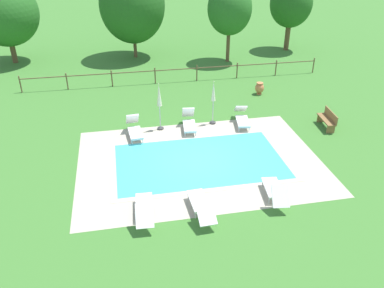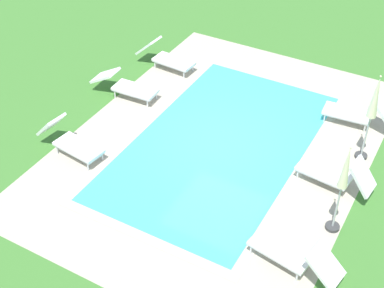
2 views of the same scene
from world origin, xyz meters
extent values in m
plane|color=#3D752D|center=(0.00, 0.00, 0.00)|extent=(160.00, 160.00, 0.00)
cube|color=#B2A893|center=(0.00, 0.00, 0.00)|extent=(10.42, 7.40, 0.01)
cube|color=#42CCD6|center=(0.00, 0.00, 0.01)|extent=(7.18, 4.16, 0.01)
cube|color=#C0B59F|center=(0.00, 2.20, 0.01)|extent=(7.66, 0.24, 0.01)
cube|color=#C0B59F|center=(0.00, -2.20, 0.01)|extent=(7.66, 0.24, 0.01)
cube|color=#C0B59F|center=(3.71, 0.00, 0.01)|extent=(0.24, 4.16, 0.01)
cube|color=#C0B59F|center=(-3.71, 0.00, 0.01)|extent=(0.24, 4.16, 0.01)
cube|color=white|center=(0.10, 2.83, 0.32)|extent=(0.74, 1.36, 0.07)
cube|color=white|center=(0.20, 3.73, 0.65)|extent=(0.66, 0.63, 0.71)
cube|color=silver|center=(0.10, 2.83, 0.26)|extent=(0.71, 1.33, 0.04)
cylinder|color=silver|center=(0.29, 2.25, 0.14)|extent=(0.04, 0.04, 0.28)
cylinder|color=silver|center=(-0.22, 2.31, 0.14)|extent=(0.04, 0.04, 0.28)
cylinder|color=silver|center=(0.41, 3.35, 0.14)|extent=(0.04, 0.04, 0.28)
cylinder|color=silver|center=(-0.09, 3.41, 0.14)|extent=(0.04, 0.04, 0.28)
cube|color=white|center=(2.22, -2.90, 0.32)|extent=(0.76, 1.36, 0.07)
cube|color=white|center=(2.10, -3.83, 0.62)|extent=(0.67, 0.70, 0.65)
cube|color=silver|center=(2.22, -2.90, 0.26)|extent=(0.72, 1.34, 0.04)
cylinder|color=silver|center=(2.03, -2.32, 0.14)|extent=(0.04, 0.04, 0.28)
cylinder|color=silver|center=(2.54, -2.38, 0.14)|extent=(0.04, 0.04, 0.28)
cylinder|color=silver|center=(1.90, -3.42, 0.14)|extent=(0.04, 0.04, 0.28)
cylinder|color=silver|center=(2.40, -3.48, 0.14)|extent=(0.04, 0.04, 0.28)
cube|color=white|center=(2.84, 2.83, 0.32)|extent=(0.81, 1.38, 0.07)
cube|color=white|center=(3.01, 3.79, 0.58)|extent=(0.71, 0.79, 0.58)
cube|color=silver|center=(2.84, 2.83, 0.26)|extent=(0.78, 1.35, 0.04)
cylinder|color=silver|center=(3.00, 2.24, 0.14)|extent=(0.04, 0.04, 0.28)
cylinder|color=silver|center=(2.50, 2.33, 0.14)|extent=(0.04, 0.04, 0.28)
cylinder|color=silver|center=(3.19, 3.33, 0.14)|extent=(0.04, 0.04, 0.28)
cylinder|color=silver|center=(2.69, 3.42, 0.14)|extent=(0.04, 0.04, 0.28)
cube|color=white|center=(-2.65, -3.00, 0.32)|extent=(0.68, 1.33, 0.07)
cube|color=white|center=(-2.71, -3.96, 0.59)|extent=(0.64, 0.71, 0.61)
cube|color=silver|center=(-2.65, -3.00, 0.26)|extent=(0.65, 1.31, 0.04)
cylinder|color=silver|center=(-2.87, -2.43, 0.14)|extent=(0.04, 0.04, 0.28)
cylinder|color=silver|center=(-2.36, -2.46, 0.14)|extent=(0.04, 0.04, 0.28)
cylinder|color=silver|center=(-2.94, -3.54, 0.14)|extent=(0.04, 0.04, 0.28)
cylinder|color=silver|center=(-2.43, -3.57, 0.14)|extent=(0.04, 0.04, 0.28)
cube|color=white|center=(-2.58, 2.59, 0.32)|extent=(0.70, 1.34, 0.07)
cube|color=white|center=(-2.65, 3.51, 0.64)|extent=(0.64, 0.64, 0.69)
cube|color=silver|center=(-2.58, 2.59, 0.26)|extent=(0.67, 1.31, 0.04)
cylinder|color=silver|center=(-2.28, 2.06, 0.14)|extent=(0.04, 0.04, 0.28)
cylinder|color=silver|center=(-2.79, 2.02, 0.14)|extent=(0.04, 0.04, 0.28)
cylinder|color=silver|center=(-2.37, 3.16, 0.14)|extent=(0.04, 0.04, 0.28)
cylinder|color=silver|center=(-2.88, 3.12, 0.14)|extent=(0.04, 0.04, 0.28)
cube|color=white|center=(-0.71, -3.15, 0.32)|extent=(0.66, 1.33, 0.07)
cube|color=white|center=(-0.66, -4.17, 0.51)|extent=(0.63, 0.80, 0.46)
cube|color=silver|center=(-0.71, -3.15, 0.26)|extent=(0.63, 1.30, 0.04)
cylinder|color=silver|center=(-0.98, -2.61, 0.14)|extent=(0.04, 0.04, 0.28)
cylinder|color=silver|center=(-0.48, -2.59, 0.14)|extent=(0.04, 0.04, 0.28)
cylinder|color=silver|center=(-0.94, -3.71, 0.14)|extent=(0.04, 0.04, 0.28)
cylinder|color=silver|center=(-0.43, -3.69, 0.14)|extent=(0.04, 0.04, 0.28)
cylinder|color=#383838|center=(1.44, 3.51, 0.04)|extent=(0.32, 0.32, 0.08)
cylinder|color=#B2B5B7|center=(1.44, 3.51, 0.64)|extent=(0.04, 0.04, 1.27)
cone|color=beige|center=(1.44, 3.51, 1.77)|extent=(0.22, 0.22, 1.00)
sphere|color=beige|center=(1.44, 3.51, 2.29)|extent=(0.05, 0.05, 0.05)
cylinder|color=#383838|center=(-1.29, 3.38, 0.04)|extent=(0.32, 0.32, 0.08)
cylinder|color=#B2B5B7|center=(-1.29, 3.38, 0.64)|extent=(0.04, 0.04, 1.29)
cone|color=beige|center=(-1.29, 3.38, 1.84)|extent=(0.25, 0.25, 1.10)
sphere|color=beige|center=(-1.29, 3.38, 2.41)|extent=(0.05, 0.05, 0.05)
camera|label=1|loc=(-3.11, -14.24, 8.99)|focal=36.73mm
camera|label=2|loc=(10.20, 4.87, 9.01)|focal=51.27mm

